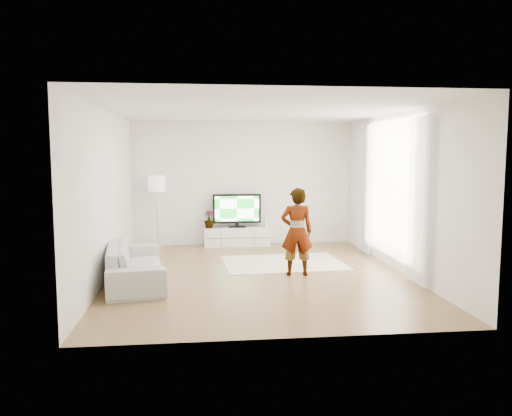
{
  "coord_description": "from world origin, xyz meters",
  "views": [
    {
      "loc": [
        -0.97,
        -8.36,
        2.08
      ],
      "look_at": [
        0.01,
        0.4,
        1.11
      ],
      "focal_mm": 35.0,
      "sensor_mm": 36.0,
      "label": 1
    }
  ],
  "objects": [
    {
      "name": "curtain_far",
      "position": [
        2.4,
        1.6,
        1.35
      ],
      "size": [
        0.04,
        0.7,
        2.6
      ],
      "primitive_type": "cube",
      "color": "white",
      "rests_on": "floor"
    },
    {
      "name": "television",
      "position": [
        -0.16,
        2.79,
        0.83
      ],
      "size": [
        1.09,
        0.21,
        0.76
      ],
      "color": "black",
      "rests_on": "media_console"
    },
    {
      "name": "game_console",
      "position": [
        0.49,
        2.76,
        0.52
      ],
      "size": [
        0.06,
        0.15,
        0.2
      ],
      "rotation": [
        0.0,
        0.0,
        0.09
      ],
      "color": "white",
      "rests_on": "media_console"
    },
    {
      "name": "potted_plant",
      "position": [
        -0.79,
        2.77,
        0.61
      ],
      "size": [
        0.24,
        0.24,
        0.39
      ],
      "primitive_type": "imported",
      "rotation": [
        0.0,
        0.0,
        -0.12
      ],
      "color": "#3F7238",
      "rests_on": "media_console"
    },
    {
      "name": "sofa",
      "position": [
        -2.03,
        -0.32,
        0.32
      ],
      "size": [
        1.15,
        2.28,
        0.64
      ],
      "primitive_type": "imported",
      "rotation": [
        0.0,
        0.0,
        1.71
      ],
      "color": "silver",
      "rests_on": "floor"
    },
    {
      "name": "wall_front",
      "position": [
        0.0,
        -3.0,
        1.4
      ],
      "size": [
        5.0,
        0.02,
        2.8
      ],
      "primitive_type": "cube",
      "color": "white",
      "rests_on": "floor"
    },
    {
      "name": "window",
      "position": [
        2.48,
        0.3,
        1.45
      ],
      "size": [
        0.01,
        2.6,
        2.5
      ],
      "primitive_type": "cube",
      "color": "white",
      "rests_on": "wall_right"
    },
    {
      "name": "ceiling",
      "position": [
        0.0,
        0.0,
        2.8
      ],
      "size": [
        6.0,
        6.0,
        0.0
      ],
      "primitive_type": "plane",
      "color": "white",
      "rests_on": "wall_back"
    },
    {
      "name": "wall_left",
      "position": [
        -2.5,
        0.0,
        1.4
      ],
      "size": [
        0.02,
        6.0,
        2.8
      ],
      "primitive_type": "cube",
      "color": "white",
      "rests_on": "floor"
    },
    {
      "name": "player",
      "position": [
        0.65,
        -0.13,
        0.76
      ],
      "size": [
        0.57,
        0.4,
        1.5
      ],
      "primitive_type": "imported",
      "rotation": [
        0.0,
        0.0,
        3.07
      ],
      "color": "#334772",
      "rests_on": "rug"
    },
    {
      "name": "floor",
      "position": [
        0.0,
        0.0,
        0.0
      ],
      "size": [
        6.0,
        6.0,
        0.0
      ],
      "primitive_type": "plane",
      "color": "olive",
      "rests_on": "ground"
    },
    {
      "name": "floor_lamp",
      "position": [
        -1.92,
        2.7,
        1.36
      ],
      "size": [
        0.36,
        0.36,
        1.6
      ],
      "color": "silver",
      "rests_on": "floor"
    },
    {
      "name": "wall_back",
      "position": [
        0.0,
        3.0,
        1.4
      ],
      "size": [
        5.0,
        0.02,
        2.8
      ],
      "primitive_type": "cube",
      "color": "white",
      "rests_on": "floor"
    },
    {
      "name": "curtain_near",
      "position": [
        2.4,
        -1.0,
        1.35
      ],
      "size": [
        0.04,
        0.7,
        2.6
      ],
      "primitive_type": "cube",
      "color": "white",
      "rests_on": "floor"
    },
    {
      "name": "rug",
      "position": [
        0.58,
        0.86,
        0.01
      ],
      "size": [
        2.34,
        1.75,
        0.01
      ],
      "primitive_type": "cube",
      "rotation": [
        0.0,
        0.0,
        0.06
      ],
      "color": "#EEE2CA",
      "rests_on": "floor"
    },
    {
      "name": "media_console",
      "position": [
        -0.16,
        2.76,
        0.21
      ],
      "size": [
        1.48,
        0.42,
        0.42
      ],
      "color": "white",
      "rests_on": "floor"
    },
    {
      "name": "wall_right",
      "position": [
        2.5,
        0.0,
        1.4
      ],
      "size": [
        0.02,
        6.0,
        2.8
      ],
      "primitive_type": "cube",
      "color": "white",
      "rests_on": "floor"
    }
  ]
}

